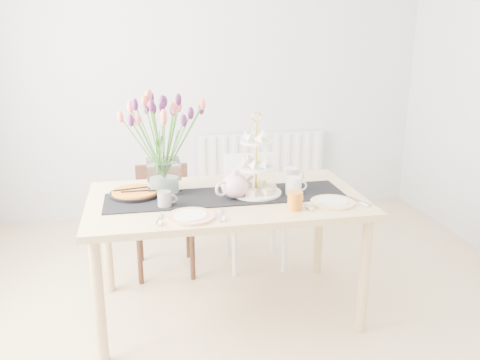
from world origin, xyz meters
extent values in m
plane|color=tan|center=(0.00, 0.00, 0.00)|extent=(4.50, 4.50, 0.00)
plane|color=silver|center=(0.00, 2.25, 1.30)|extent=(4.00, 0.00, 4.00)
cube|color=white|center=(0.50, 2.19, 0.45)|extent=(1.20, 0.08, 0.60)
cube|color=tan|center=(-0.13, 0.46, 0.73)|extent=(1.60, 0.90, 0.04)
cylinder|color=tan|center=(-0.86, 0.08, 0.35)|extent=(0.06, 0.06, 0.71)
cylinder|color=tan|center=(0.60, 0.08, 0.35)|extent=(0.06, 0.06, 0.71)
cylinder|color=tan|center=(-0.86, 0.84, 0.35)|extent=(0.06, 0.06, 0.71)
cylinder|color=tan|center=(0.60, 0.84, 0.35)|extent=(0.06, 0.06, 0.71)
cube|color=#331B12|center=(-0.47, 1.08, 0.38)|extent=(0.38, 0.38, 0.04)
cube|color=#331B12|center=(-0.47, 1.24, 0.58)|extent=(0.37, 0.05, 0.36)
cylinder|color=#331B12|center=(-0.65, 0.90, 0.18)|extent=(0.04, 0.04, 0.36)
cylinder|color=#331B12|center=(-0.29, 0.89, 0.18)|extent=(0.04, 0.04, 0.36)
cylinder|color=#331B12|center=(-0.65, 1.26, 0.18)|extent=(0.04, 0.04, 0.36)
cylinder|color=#331B12|center=(-0.29, 1.25, 0.18)|extent=(0.04, 0.04, 0.36)
cube|color=white|center=(0.19, 1.06, 0.41)|extent=(0.41, 0.41, 0.04)
cube|color=white|center=(0.20, 1.24, 0.61)|extent=(0.40, 0.05, 0.38)
cylinder|color=white|center=(0.00, 0.89, 0.19)|extent=(0.04, 0.04, 0.39)
cylinder|color=white|center=(0.36, 0.88, 0.19)|extent=(0.04, 0.04, 0.39)
cylinder|color=white|center=(0.02, 1.25, 0.19)|extent=(0.04, 0.04, 0.39)
cylinder|color=white|center=(0.38, 1.24, 0.19)|extent=(0.04, 0.04, 0.39)
cube|color=black|center=(-0.13, 0.46, 0.75)|extent=(1.40, 0.35, 0.01)
cube|color=silver|center=(-0.48, 0.62, 0.85)|extent=(0.20, 0.20, 0.20)
cylinder|color=gold|center=(0.06, 0.46, 0.97)|extent=(0.01, 0.01, 0.44)
cylinder|color=white|center=(0.06, 0.46, 0.77)|extent=(0.30, 0.30, 0.01)
cylinder|color=white|center=(0.06, 0.46, 0.92)|extent=(0.24, 0.24, 0.01)
cylinder|color=white|center=(0.06, 0.46, 1.07)|extent=(0.19, 0.19, 0.01)
cylinder|color=silver|center=(0.33, 0.64, 0.80)|extent=(0.13, 0.13, 0.10)
cylinder|color=black|center=(-0.65, 0.57, 0.76)|extent=(0.30, 0.30, 0.03)
cylinder|color=orange|center=(-0.65, 0.57, 0.78)|extent=(0.27, 0.27, 0.01)
cylinder|color=slate|center=(-0.49, 0.35, 0.80)|extent=(0.08, 0.08, 0.09)
cylinder|color=white|center=(0.27, 0.41, 0.81)|extent=(0.10, 0.10, 0.11)
cylinder|color=orange|center=(0.21, 0.18, 0.80)|extent=(0.12, 0.12, 0.10)
cylinder|color=silver|center=(-0.36, 0.16, 0.76)|extent=(0.30, 0.30, 0.01)
cylinder|color=white|center=(0.45, 0.23, 0.76)|extent=(0.33, 0.33, 0.01)
camera|label=1|loc=(-0.59, -2.33, 1.72)|focal=38.00mm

